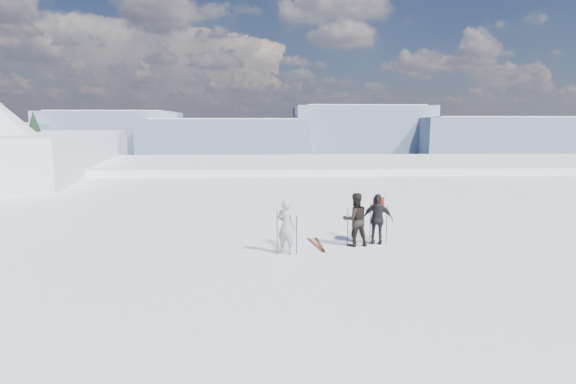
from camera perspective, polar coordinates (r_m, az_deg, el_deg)
The scene contains 8 objects.
lake_basin at distance 41.52m, azimuth 0.06°, elevation -5.66°, with size 820.00×820.00×71.62m.
far_mountain_range at distance 466.17m, azimuth 1.01°, elevation 7.29°, with size 770.00×110.00×53.00m.
skier_grey at distance 13.04m, azimuth -0.22°, elevation -4.40°, with size 0.59×0.39×1.62m, color #9A9EA8.
skier_dark at distance 14.03m, azimuth 8.52°, elevation -3.47°, with size 0.81×0.63×1.66m, color black.
skier_pack at distance 14.35m, azimuth 11.32°, elevation -3.40°, with size 0.94×0.39×1.60m, color black.
backpack at distance 14.42m, azimuth 11.49°, elevation 0.80°, with size 0.34×0.19×0.46m, color red.
ski_poles at distance 13.74m, azimuth 6.86°, elevation -4.58°, with size 3.47×0.97×1.34m.
skis_loose at distance 14.14m, azimuth 3.78°, elevation -6.70°, with size 0.42×1.70×0.03m.
Camera 1 is at (-2.07, -10.18, 3.75)m, focal length 28.00 mm.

